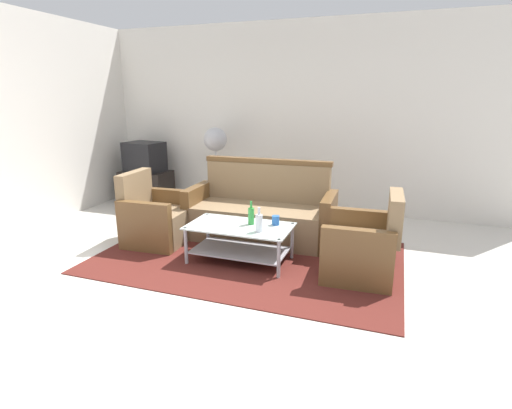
{
  "coord_description": "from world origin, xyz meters",
  "views": [
    {
      "loc": [
        1.37,
        -3.0,
        1.75
      ],
      "look_at": [
        0.04,
        0.75,
        0.65
      ],
      "focal_mm": 27.99,
      "sensor_mm": 36.0,
      "label": 1
    }
  ],
  "objects_px": {
    "couch": "(261,214)",
    "bottle_green": "(251,216)",
    "cup": "(276,220)",
    "tv_stand": "(147,186)",
    "armchair_right": "(363,248)",
    "television": "(145,157)",
    "pedestal_fan": "(215,144)",
    "bottle_clear": "(259,223)",
    "armchair_left": "(157,219)",
    "coffee_table": "(240,238)"
  },
  "relations": [
    {
      "from": "armchair_right",
      "to": "television",
      "type": "xyz_separation_m",
      "value": [
        -3.68,
        1.74,
        0.47
      ]
    },
    {
      "from": "armchair_left",
      "to": "coffee_table",
      "type": "distance_m",
      "value": 1.2
    },
    {
      "from": "armchair_right",
      "to": "cup",
      "type": "relative_size",
      "value": 8.5
    },
    {
      "from": "bottle_green",
      "to": "tv_stand",
      "type": "distance_m",
      "value": 3.07
    },
    {
      "from": "bottle_green",
      "to": "pedestal_fan",
      "type": "bearing_deg",
      "value": 124.76
    },
    {
      "from": "armchair_right",
      "to": "pedestal_fan",
      "type": "distance_m",
      "value": 3.09
    },
    {
      "from": "television",
      "to": "pedestal_fan",
      "type": "xyz_separation_m",
      "value": [
        1.27,
        0.05,
        0.25
      ]
    },
    {
      "from": "armchair_right",
      "to": "pedestal_fan",
      "type": "xyz_separation_m",
      "value": [
        -2.41,
        1.79,
        0.73
      ]
    },
    {
      "from": "armchair_left",
      "to": "pedestal_fan",
      "type": "distance_m",
      "value": 1.81
    },
    {
      "from": "couch",
      "to": "bottle_green",
      "type": "distance_m",
      "value": 0.72
    },
    {
      "from": "armchair_left",
      "to": "coffee_table",
      "type": "xyz_separation_m",
      "value": [
        1.18,
        -0.22,
        -0.02
      ]
    },
    {
      "from": "bottle_green",
      "to": "television",
      "type": "height_order",
      "value": "television"
    },
    {
      "from": "coffee_table",
      "to": "bottle_green",
      "type": "relative_size",
      "value": 4.29
    },
    {
      "from": "armchair_right",
      "to": "television",
      "type": "distance_m",
      "value": 4.1
    },
    {
      "from": "armchair_left",
      "to": "coffee_table",
      "type": "height_order",
      "value": "armchair_left"
    },
    {
      "from": "bottle_green",
      "to": "television",
      "type": "xyz_separation_m",
      "value": [
        -2.52,
        1.75,
        0.25
      ]
    },
    {
      "from": "tv_stand",
      "to": "television",
      "type": "distance_m",
      "value": 0.5
    },
    {
      "from": "tv_stand",
      "to": "television",
      "type": "bearing_deg",
      "value": 81.36
    },
    {
      "from": "armchair_left",
      "to": "bottle_green",
      "type": "xyz_separation_m",
      "value": [
        1.28,
        -0.14,
        0.22
      ]
    },
    {
      "from": "couch",
      "to": "tv_stand",
      "type": "relative_size",
      "value": 2.27
    },
    {
      "from": "bottle_green",
      "to": "bottle_clear",
      "type": "relative_size",
      "value": 1.01
    },
    {
      "from": "television",
      "to": "coffee_table",
      "type": "bearing_deg",
      "value": 151.51
    },
    {
      "from": "coffee_table",
      "to": "cup",
      "type": "height_order",
      "value": "cup"
    },
    {
      "from": "coffee_table",
      "to": "bottle_green",
      "type": "height_order",
      "value": "bottle_green"
    },
    {
      "from": "armchair_right",
      "to": "tv_stand",
      "type": "bearing_deg",
      "value": 62.52
    },
    {
      "from": "cup",
      "to": "tv_stand",
      "type": "distance_m",
      "value": 3.25
    },
    {
      "from": "television",
      "to": "cup",
      "type": "bearing_deg",
      "value": 157.38
    },
    {
      "from": "couch",
      "to": "bottle_green",
      "type": "bearing_deg",
      "value": 98.43
    },
    {
      "from": "couch",
      "to": "armchair_right",
      "type": "distance_m",
      "value": 1.46
    },
    {
      "from": "couch",
      "to": "coffee_table",
      "type": "xyz_separation_m",
      "value": [
        0.02,
        -0.76,
        -0.04
      ]
    },
    {
      "from": "armchair_left",
      "to": "bottle_clear",
      "type": "bearing_deg",
      "value": 73.81
    },
    {
      "from": "armchair_right",
      "to": "tv_stand",
      "type": "relative_size",
      "value": 1.06
    },
    {
      "from": "couch",
      "to": "television",
      "type": "distance_m",
      "value": 2.66
    },
    {
      "from": "couch",
      "to": "tv_stand",
      "type": "xyz_separation_m",
      "value": [
        -2.4,
        1.07,
        -0.06
      ]
    },
    {
      "from": "armchair_left",
      "to": "tv_stand",
      "type": "relative_size",
      "value": 1.06
    },
    {
      "from": "armchair_right",
      "to": "bottle_clear",
      "type": "relative_size",
      "value": 3.33
    },
    {
      "from": "armchair_left",
      "to": "television",
      "type": "height_order",
      "value": "television"
    },
    {
      "from": "cup",
      "to": "television",
      "type": "height_order",
      "value": "television"
    },
    {
      "from": "tv_stand",
      "to": "armchair_right",
      "type": "bearing_deg",
      "value": -25.3
    },
    {
      "from": "couch",
      "to": "bottle_clear",
      "type": "height_order",
      "value": "couch"
    },
    {
      "from": "cup",
      "to": "pedestal_fan",
      "type": "relative_size",
      "value": 0.08
    },
    {
      "from": "pedestal_fan",
      "to": "armchair_right",
      "type": "bearing_deg",
      "value": -36.59
    },
    {
      "from": "armchair_right",
      "to": "bottle_clear",
      "type": "height_order",
      "value": "armchair_right"
    },
    {
      "from": "pedestal_fan",
      "to": "tv_stand",
      "type": "bearing_deg",
      "value": -177.75
    },
    {
      "from": "bottle_clear",
      "to": "pedestal_fan",
      "type": "relative_size",
      "value": 0.2
    },
    {
      "from": "tv_stand",
      "to": "bottle_clear",
      "type": "bearing_deg",
      "value": -36.03
    },
    {
      "from": "tv_stand",
      "to": "pedestal_fan",
      "type": "xyz_separation_m",
      "value": [
        1.27,
        0.05,
        0.75
      ]
    },
    {
      "from": "armchair_left",
      "to": "armchair_right",
      "type": "bearing_deg",
      "value": 83.95
    },
    {
      "from": "armchair_left",
      "to": "coffee_table",
      "type": "bearing_deg",
      "value": 76.47
    },
    {
      "from": "tv_stand",
      "to": "television",
      "type": "relative_size",
      "value": 1.21
    }
  ]
}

